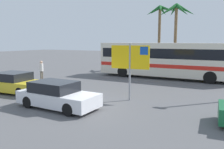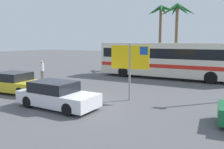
{
  "view_description": "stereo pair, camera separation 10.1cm",
  "coord_description": "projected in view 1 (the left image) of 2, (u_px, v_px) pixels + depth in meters",
  "views": [
    {
      "loc": [
        7.26,
        -9.39,
        3.33
      ],
      "look_at": [
        0.63,
        3.01,
        1.3
      ],
      "focal_mm": 37.15,
      "sensor_mm": 36.0,
      "label": 1
    },
    {
      "loc": [
        7.35,
        -9.35,
        3.33
      ],
      "look_at": [
        0.63,
        3.01,
        1.3
      ],
      "focal_mm": 37.15,
      "sensor_mm": 36.0,
      "label": 2
    }
  ],
  "objects": [
    {
      "name": "car_white",
      "position": [
        57.0,
        95.0,
        11.64
      ],
      "size": [
        4.26,
        1.84,
        1.32
      ],
      "rotation": [
        0.0,
        0.0,
        -0.03
      ],
      "color": "silver",
      "rests_on": "ground"
    },
    {
      "name": "bus_front_coach",
      "position": [
        166.0,
        59.0,
        20.69
      ],
      "size": [
        12.23,
        2.45,
        3.17
      ],
      "color": "silver",
      "rests_on": "ground"
    },
    {
      "name": "pedestrian_by_bus",
      "position": [
        41.0,
        69.0,
        19.46
      ],
      "size": [
        0.32,
        0.32,
        1.7
      ],
      "rotation": [
        0.0,
        0.0,
        0.12
      ],
      "color": "#706656",
      "rests_on": "ground"
    },
    {
      "name": "palm_tree_seaside",
      "position": [
        176.0,
        17.0,
        24.82
      ],
      "size": [
        3.96,
        3.84,
        7.31
      ],
      "color": "brown",
      "rests_on": "ground"
    },
    {
      "name": "ferry_sign",
      "position": [
        131.0,
        59.0,
        12.82
      ],
      "size": [
        2.2,
        0.26,
        3.2
      ],
      "rotation": [
        0.0,
        0.0,
        0.09
      ],
      "color": "gray",
      "rests_on": "ground"
    },
    {
      "name": "ground",
      "position": [
        74.0,
        106.0,
        12.06
      ],
      "size": [
        120.0,
        120.0,
        0.0
      ],
      "primitive_type": "plane",
      "color": "#565659"
    },
    {
      "name": "car_yellow",
      "position": [
        15.0,
        83.0,
        15.05
      ],
      "size": [
        4.02,
        2.09,
        1.32
      ],
      "rotation": [
        0.0,
        0.0,
        0.07
      ],
      "color": "yellow",
      "rests_on": "ground"
    },
    {
      "name": "palm_tree_inland",
      "position": [
        160.0,
        19.0,
        27.04
      ],
      "size": [
        3.52,
        3.65,
        7.45
      ],
      "color": "brown",
      "rests_on": "ground"
    }
  ]
}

